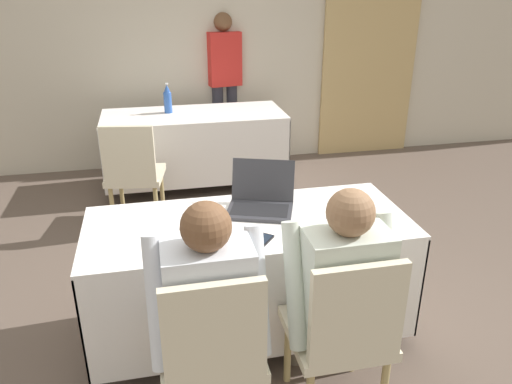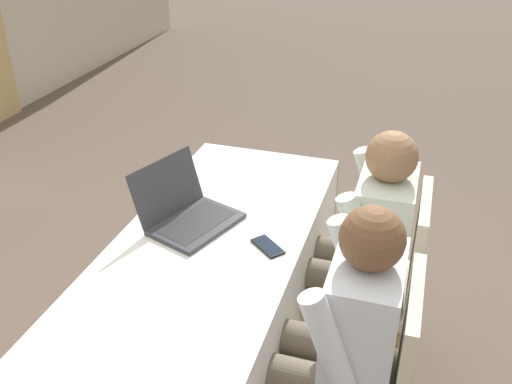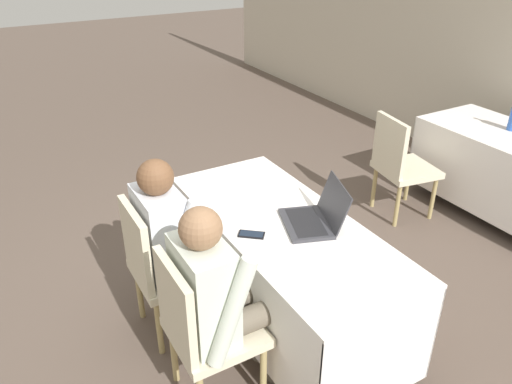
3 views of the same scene
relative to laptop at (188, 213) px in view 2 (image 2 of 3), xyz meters
The scene contains 9 objects.
ground_plane 0.79m from the laptop, 126.31° to the right, with size 24.00×24.00×0.00m, color brown.
conference_table_near 0.28m from the laptop, 126.31° to the right, with size 1.72×0.73×0.73m.
laptop is the anchor object (origin of this frame).
cell_phone 0.38m from the laptop, 101.78° to the right, with size 0.14×0.15×0.01m.
paper_beside_laptop 0.37m from the laptop, 33.62° to the right, with size 0.31×0.35×0.00m.
chair_near_left 0.93m from the laptop, 115.82° to the right, with size 0.44×0.44×0.89m.
chair_near_right 0.87m from the laptop, 76.40° to the right, with size 0.44×0.44×0.89m.
person_checkered_shirt 0.81m from the laptop, 119.03° to the right, with size 0.50×0.52×1.15m.
person_white_shirt 0.74m from the laptop, 74.50° to the right, with size 0.50×0.52×1.15m.
Camera 2 is at (-1.73, -0.73, 1.99)m, focal length 40.00 mm.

